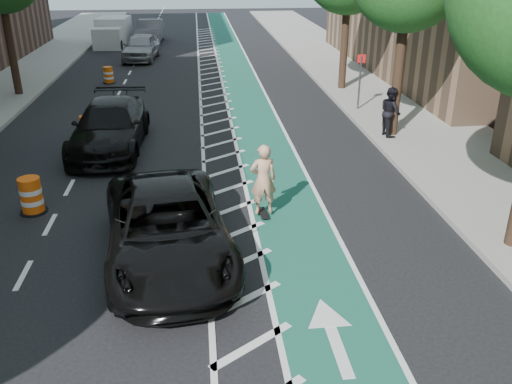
{
  "coord_description": "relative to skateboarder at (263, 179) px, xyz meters",
  "views": [
    {
      "loc": [
        0.76,
        -10.44,
        6.4
      ],
      "look_at": [
        2.02,
        1.43,
        1.1
      ],
      "focal_mm": 38.0,
      "sensor_mm": 36.0,
      "label": 1
    }
  ],
  "objects": [
    {
      "name": "sidewalk_right",
      "position": [
        7.2,
        7.66,
        -0.96
      ],
      "size": [
        5.0,
        90.0,
        0.15
      ],
      "primitive_type": "cube",
      "color": "gray",
      "rests_on": "ground"
    },
    {
      "name": "car_silver",
      "position": [
        -5.15,
        23.43,
        -0.22
      ],
      "size": [
        2.41,
        4.97,
        1.64
      ],
      "primitive_type": "imported",
      "rotation": [
        0.0,
        0.0,
        -0.1
      ],
      "color": "gray",
      "rests_on": "ground"
    },
    {
      "name": "bike_lane",
      "position": [
        0.7,
        7.66,
        -1.03
      ],
      "size": [
        2.0,
        90.0,
        0.01
      ],
      "primitive_type": "cube",
      "color": "#185440",
      "rests_on": "ground"
    },
    {
      "name": "barrel_b",
      "position": [
        -5.76,
        7.16,
        -0.63
      ],
      "size": [
        0.63,
        0.63,
        0.86
      ],
      "color": "#F0560C",
      "rests_on": "ground"
    },
    {
      "name": "pedestrian",
      "position": [
        5.4,
        5.9,
        0.01
      ],
      "size": [
        0.76,
        0.94,
        1.8
      ],
      "primitive_type": "imported",
      "rotation": [
        0.0,
        0.0,
        1.67
      ],
      "color": "black",
      "rests_on": "sidewalk_right"
    },
    {
      "name": "barrel_a",
      "position": [
        -6.1,
        0.86,
        -0.58
      ],
      "size": [
        0.72,
        0.72,
        0.98
      ],
      "color": "#F5590C",
      "rests_on": "ground"
    },
    {
      "name": "suv_near",
      "position": [
        -2.38,
        -1.97,
        -0.24
      ],
      "size": [
        3.36,
        6.04,
        1.6
      ],
      "primitive_type": "imported",
      "rotation": [
        0.0,
        0.0,
        0.13
      ],
      "color": "black",
      "rests_on": "ground"
    },
    {
      "name": "curb_right",
      "position": [
        4.75,
        7.66,
        -0.96
      ],
      "size": [
        0.12,
        90.0,
        0.16
      ],
      "primitive_type": "cube",
      "color": "gray",
      "rests_on": "ground"
    },
    {
      "name": "box_truck",
      "position": [
        -7.74,
        29.62,
        -0.13
      ],
      "size": [
        2.38,
        4.84,
        1.97
      ],
      "rotation": [
        0.0,
        0.0,
        -0.06
      ],
      "color": "silver",
      "rests_on": "ground"
    },
    {
      "name": "skateboarder",
      "position": [
        0.0,
        0.0,
        0.0
      ],
      "size": [
        0.73,
        0.51,
        1.89
      ],
      "primitive_type": "imported",
      "rotation": [
        0.0,
        0.0,
        3.23
      ],
      "color": "tan",
      "rests_on": "skateboard"
    },
    {
      "name": "ground",
      "position": [
        -2.3,
        -2.34,
        -1.04
      ],
      "size": [
        120.0,
        120.0,
        0.0
      ],
      "primitive_type": "plane",
      "color": "black",
      "rests_on": "ground"
    },
    {
      "name": "car_grey",
      "position": [
        -5.1,
        30.8,
        -0.2
      ],
      "size": [
        2.02,
        5.16,
        1.67
      ],
      "primitive_type": "imported",
      "rotation": [
        0.0,
        0.0,
        -0.05
      ],
      "color": "#56575B",
      "rests_on": "ground"
    },
    {
      "name": "sign_post",
      "position": [
        5.3,
        9.66,
        0.31
      ],
      "size": [
        0.35,
        0.08,
        2.47
      ],
      "color": "#4C4C4C",
      "rests_on": "ground"
    },
    {
      "name": "buffer_strip",
      "position": [
        -0.8,
        7.66,
        -1.03
      ],
      "size": [
        1.4,
        90.0,
        0.01
      ],
      "primitive_type": "cube",
      "color": "silver",
      "rests_on": "ground"
    },
    {
      "name": "suv_far",
      "position": [
        -4.7,
        5.87,
        -0.22
      ],
      "size": [
        2.51,
        5.74,
        1.64
      ],
      "primitive_type": "imported",
      "rotation": [
        0.0,
        0.0,
        -0.04
      ],
      "color": "black",
      "rests_on": "ground"
    },
    {
      "name": "skateboard",
      "position": [
        0.0,
        0.0,
        -0.96
      ],
      "size": [
        0.26,
        0.71,
        0.09
      ],
      "rotation": [
        0.0,
        0.0,
        0.09
      ],
      "color": "black",
      "rests_on": "ground"
    },
    {
      "name": "barrel_c",
      "position": [
        -6.3,
        16.66,
        -0.63
      ],
      "size": [
        0.63,
        0.63,
        0.86
      ],
      "color": "#DA580B",
      "rests_on": "ground"
    }
  ]
}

